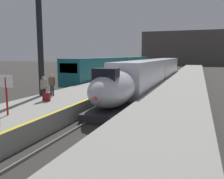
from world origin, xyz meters
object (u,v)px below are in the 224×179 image
at_px(highspeed_train_main, 153,73).
at_px(passenger_far_waiting, 52,83).
at_px(departure_info_board, 6,87).
at_px(regional_train_adjacent, 119,67).
at_px(station_column_mid, 39,14).
at_px(passenger_near_edge, 44,86).
at_px(passenger_mid_platform, 108,78).
at_px(rolling_suitcase, 47,97).

bearing_deg(highspeed_train_main, passenger_far_waiting, -108.23).
bearing_deg(departure_info_board, highspeed_train_main, 80.05).
distance_m(regional_train_adjacent, passenger_far_waiting, 26.14).
relative_size(station_column_mid, passenger_near_edge, 6.19).
height_order(passenger_mid_platform, passenger_far_waiting, same).
distance_m(highspeed_train_main, passenger_mid_platform, 10.38).
height_order(regional_train_adjacent, rolling_suitcase, regional_train_adjacent).
bearing_deg(rolling_suitcase, departure_info_board, -85.27).
bearing_deg(highspeed_train_main, station_column_mid, -110.97).
height_order(highspeed_train_main, passenger_near_edge, highspeed_train_main).
distance_m(highspeed_train_main, passenger_far_waiting, 16.11).
relative_size(regional_train_adjacent, station_column_mid, 3.50).
bearing_deg(highspeed_train_main, rolling_suitcase, -103.23).
bearing_deg(passenger_far_waiting, regional_train_adjacent, 96.72).
height_order(station_column_mid, passenger_near_edge, station_column_mid).
bearing_deg(passenger_near_edge, station_column_mid, 129.40).
xyz_separation_m(highspeed_train_main, rolling_suitcase, (-4.08, -17.35, -0.58)).
relative_size(highspeed_train_main, station_column_mid, 3.61).
bearing_deg(highspeed_train_main, passenger_near_edge, -104.49).
xyz_separation_m(station_column_mid, rolling_suitcase, (1.82, -1.96, -5.89)).
distance_m(station_column_mid, passenger_near_edge, 5.69).
bearing_deg(station_column_mid, rolling_suitcase, -47.04).
xyz_separation_m(highspeed_train_main, regional_train_adjacent, (-8.10, 10.66, 0.20)).
relative_size(regional_train_adjacent, departure_info_board, 17.26).
height_order(highspeed_train_main, departure_info_board, highspeed_train_main).
relative_size(regional_train_adjacent, passenger_near_edge, 21.66).
bearing_deg(passenger_mid_platform, regional_train_adjacent, 105.54).
distance_m(regional_train_adjacent, passenger_near_edge, 28.08).
bearing_deg(highspeed_train_main, passenger_mid_platform, -102.93).
xyz_separation_m(station_column_mid, departure_info_board, (2.15, -5.97, -4.69)).
bearing_deg(departure_info_board, passenger_near_edge, 99.38).
xyz_separation_m(passenger_mid_platform, rolling_suitcase, (-1.76, -7.24, -0.69)).
height_order(station_column_mid, passenger_far_waiting, station_column_mid).
relative_size(station_column_mid, departure_info_board, 4.93).
distance_m(regional_train_adjacent, departure_info_board, 32.33).
xyz_separation_m(passenger_far_waiting, rolling_suitcase, (0.96, -2.05, -0.69)).
distance_m(passenger_near_edge, passenger_far_waiting, 1.97).
xyz_separation_m(passenger_near_edge, passenger_mid_platform, (2.12, 7.06, 0.00)).
bearing_deg(regional_train_adjacent, highspeed_train_main, -52.78).
distance_m(passenger_near_edge, departure_info_board, 4.28).
bearing_deg(station_column_mid, departure_info_board, -70.17).
height_order(regional_train_adjacent, passenger_mid_platform, regional_train_adjacent).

